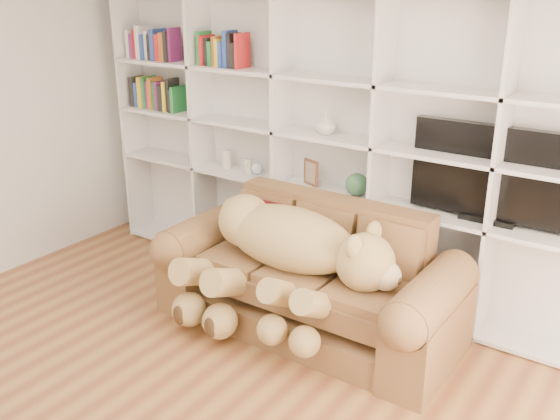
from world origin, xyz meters
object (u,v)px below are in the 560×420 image
Objects in this scene: gift_box at (390,352)px; teddy_bear at (283,254)px; sofa at (310,284)px; tv at (494,175)px.

teddy_bear is at bearing -176.75° from gift_box.
teddy_bear is 0.99m from gift_box.
sofa is 0.36m from teddy_bear.
sofa is 1.51m from tv.
sofa is at bearing -146.90° from tv.
tv is (1.15, 0.87, 0.57)m from teddy_bear.
gift_box is (0.73, -0.14, -0.24)m from sofa.
tv is at bearing 68.90° from gift_box.
gift_box is 0.24× the size of tv.
gift_box is (0.84, 0.05, -0.52)m from teddy_bear.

